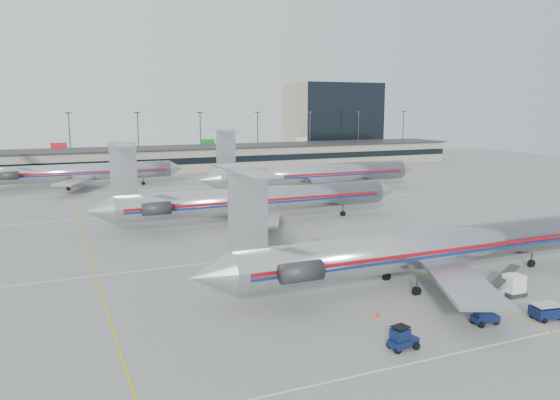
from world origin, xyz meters
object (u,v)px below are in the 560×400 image
jet_second_row (252,200)px  belt_loader (499,288)px  tug_center (484,315)px  uld_container (514,285)px  jet_foreground (420,249)px

jet_second_row → belt_loader: (9.80, -36.83, -2.93)m
jet_second_row → belt_loader: size_ratio=10.28×
jet_second_row → tug_center: 41.83m
belt_loader → tug_center: bearing=-160.4°
uld_container → jet_second_row: bearing=108.4°
uld_container → belt_loader: (-0.84, 0.79, -0.35)m
jet_second_row → belt_loader: 38.22m
jet_foreground → uld_container: size_ratio=23.51×
jet_foreground → uld_container: jet_foreground is taller
jet_foreground → jet_second_row: jet_second_row is taller
belt_loader → jet_second_row: bearing=87.8°
tug_center → belt_loader: 7.98m
jet_foreground → belt_loader: 7.68m
tug_center → uld_container: 8.26m
jet_foreground → belt_loader: bearing=-46.4°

